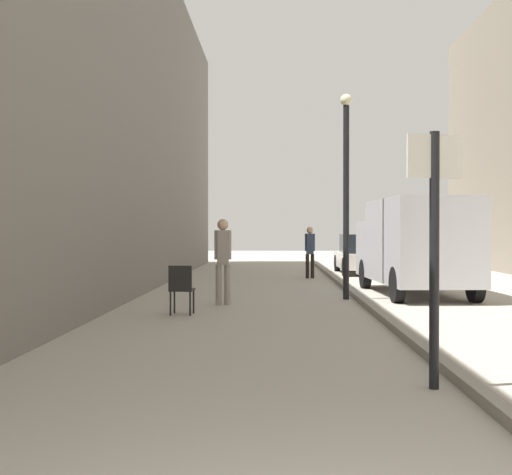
% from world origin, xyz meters
% --- Properties ---
extents(ground_plane, '(80.00, 80.00, 0.00)m').
position_xyz_m(ground_plane, '(0.00, 12.00, 0.00)').
color(ground_plane, '#A8A093').
extents(building_facade_left, '(3.42, 40.00, 9.85)m').
position_xyz_m(building_facade_left, '(-5.31, 12.00, 4.93)').
color(building_facade_left, slate).
rests_on(building_facade_left, ground_plane).
extents(kerb_strip, '(0.16, 40.00, 0.12)m').
position_xyz_m(kerb_strip, '(1.58, 12.00, 0.06)').
color(kerb_strip, gray).
rests_on(kerb_strip, ground_plane).
extents(pedestrian_main_foreground, '(0.34, 0.22, 1.71)m').
position_xyz_m(pedestrian_main_foreground, '(0.84, 20.76, 0.99)').
color(pedestrian_main_foreground, black).
rests_on(pedestrian_main_foreground, ground_plane).
extents(pedestrian_mid_block, '(0.37, 0.24, 1.84)m').
position_xyz_m(pedestrian_mid_block, '(-1.46, 12.32, 1.07)').
color(pedestrian_mid_block, gray).
rests_on(pedestrian_mid_block, ground_plane).
extents(delivery_van, '(2.21, 5.64, 2.35)m').
position_xyz_m(delivery_van, '(3.13, 14.81, 1.27)').
color(delivery_van, '#B7B7BC').
rests_on(delivery_van, ground_plane).
extents(parked_car, '(1.87, 4.21, 1.45)m').
position_xyz_m(parked_car, '(2.96, 23.41, 0.71)').
color(parked_car, silver).
rests_on(parked_car, ground_plane).
extents(street_sign_post, '(0.59, 0.18, 2.60)m').
position_xyz_m(street_sign_post, '(1.25, 4.40, 1.55)').
color(street_sign_post, black).
rests_on(street_sign_post, ground_plane).
extents(lamp_post, '(0.28, 0.28, 4.76)m').
position_xyz_m(lamp_post, '(1.31, 13.63, 2.72)').
color(lamp_post, black).
rests_on(lamp_post, ground_plane).
extents(cafe_chair_near_window, '(0.47, 0.47, 0.94)m').
position_xyz_m(cafe_chair_near_window, '(-2.12, 10.51, 0.55)').
color(cafe_chair_near_window, black).
rests_on(cafe_chair_near_window, ground_plane).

